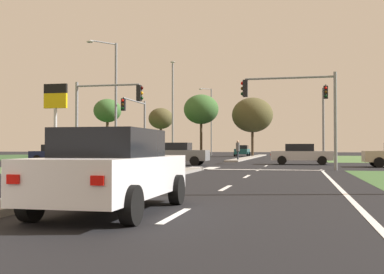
{
  "coord_description": "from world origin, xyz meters",
  "views": [
    {
      "loc": [
        5.68,
        -3.57,
        1.22
      ],
      "look_at": [
        -2.34,
        32.18,
        2.04
      ],
      "focal_mm": 44.84,
      "sensor_mm": 36.0,
      "label": 1
    }
  ],
  "objects_px": {
    "car_white_sixth": "(113,170)",
    "treeline_near": "(107,111)",
    "traffic_signal_near_left": "(101,108)",
    "car_navy_near": "(59,154)",
    "treeline_third": "(201,109)",
    "pedestrian_at_median": "(238,148)",
    "treeline_second": "(161,119)",
    "traffic_signal_far_right": "(324,111)",
    "traffic_signal_near_right": "(298,102)",
    "car_silver_third": "(301,154)",
    "fuel_price_totem": "(55,105)",
    "treeline_fourth": "(252,115)",
    "street_lamp_second": "(113,96)",
    "street_lamp_third": "(173,106)",
    "street_lamp_fourth": "(210,118)",
    "car_teal_fourth": "(242,151)",
    "car_grey_fifth": "(178,154)",
    "traffic_signal_far_left": "(137,118)"
  },
  "relations": [
    {
      "from": "street_lamp_third",
      "to": "street_lamp_fourth",
      "type": "xyz_separation_m",
      "value": [
        -0.17,
        24.71,
        0.05
      ]
    },
    {
      "from": "car_grey_fifth",
      "to": "treeline_third",
      "type": "bearing_deg",
      "value": -171.35
    },
    {
      "from": "traffic_signal_far_left",
      "to": "treeline_third",
      "type": "bearing_deg",
      "value": 89.75
    },
    {
      "from": "car_white_sixth",
      "to": "fuel_price_totem",
      "type": "bearing_deg",
      "value": 120.77
    },
    {
      "from": "traffic_signal_far_left",
      "to": "treeline_third",
      "type": "distance_m",
      "value": 26.56
    },
    {
      "from": "traffic_signal_far_right",
      "to": "car_grey_fifth",
      "type": "bearing_deg",
      "value": -148.96
    },
    {
      "from": "traffic_signal_near_left",
      "to": "pedestrian_at_median",
      "type": "distance_m",
      "value": 18.01
    },
    {
      "from": "car_grey_fifth",
      "to": "traffic_signal_far_right",
      "type": "relative_size",
      "value": 0.69
    },
    {
      "from": "car_grey_fifth",
      "to": "street_lamp_second",
      "type": "distance_m",
      "value": 7.92
    },
    {
      "from": "street_lamp_second",
      "to": "treeline_fourth",
      "type": "relative_size",
      "value": 1.19
    },
    {
      "from": "treeline_third",
      "to": "treeline_fourth",
      "type": "xyz_separation_m",
      "value": [
        7.03,
        0.11,
        -0.87
      ]
    },
    {
      "from": "car_white_sixth",
      "to": "traffic_signal_near_right",
      "type": "xyz_separation_m",
      "value": [
        3.41,
        18.46,
        2.93
      ]
    },
    {
      "from": "traffic_signal_near_left",
      "to": "car_teal_fourth",
      "type": "bearing_deg",
      "value": 84.6
    },
    {
      "from": "street_lamp_third",
      "to": "pedestrian_at_median",
      "type": "relative_size",
      "value": 6.18
    },
    {
      "from": "street_lamp_second",
      "to": "treeline_second",
      "type": "bearing_deg",
      "value": 97.62
    },
    {
      "from": "car_silver_third",
      "to": "fuel_price_totem",
      "type": "relative_size",
      "value": 0.74
    },
    {
      "from": "treeline_third",
      "to": "car_teal_fourth",
      "type": "bearing_deg",
      "value": 28.6
    },
    {
      "from": "street_lamp_second",
      "to": "traffic_signal_far_right",
      "type": "bearing_deg",
      "value": 12.2
    },
    {
      "from": "car_teal_fourth",
      "to": "car_grey_fifth",
      "type": "distance_m",
      "value": 34.74
    },
    {
      "from": "traffic_signal_near_right",
      "to": "treeline_third",
      "type": "relative_size",
      "value": 0.63
    },
    {
      "from": "treeline_fourth",
      "to": "street_lamp_fourth",
      "type": "bearing_deg",
      "value": 122.35
    },
    {
      "from": "car_silver_third",
      "to": "traffic_signal_near_right",
      "type": "distance_m",
      "value": 9.18
    },
    {
      "from": "car_navy_near",
      "to": "traffic_signal_far_right",
      "type": "xyz_separation_m",
      "value": [
        20.65,
        3.83,
        3.37
      ]
    },
    {
      "from": "traffic_signal_far_right",
      "to": "pedestrian_at_median",
      "type": "xyz_separation_m",
      "value": [
        -7.42,
        4.93,
        -2.91
      ]
    },
    {
      "from": "treeline_second",
      "to": "street_lamp_second",
      "type": "bearing_deg",
      "value": -82.38
    },
    {
      "from": "traffic_signal_far_left",
      "to": "street_lamp_third",
      "type": "xyz_separation_m",
      "value": [
        -0.79,
        14.62,
        2.26
      ]
    },
    {
      "from": "car_navy_near",
      "to": "street_lamp_third",
      "type": "bearing_deg",
      "value": 165.25
    },
    {
      "from": "traffic_signal_near_right",
      "to": "traffic_signal_near_left",
      "type": "bearing_deg",
      "value": 180.0
    },
    {
      "from": "traffic_signal_near_left",
      "to": "treeline_near",
      "type": "height_order",
      "value": "treeline_near"
    },
    {
      "from": "car_white_sixth",
      "to": "treeline_near",
      "type": "xyz_separation_m",
      "value": [
        -23.35,
        55.62,
        5.68
      ]
    },
    {
      "from": "car_teal_fourth",
      "to": "fuel_price_totem",
      "type": "relative_size",
      "value": 0.7
    },
    {
      "from": "treeline_fourth",
      "to": "street_lamp_second",
      "type": "bearing_deg",
      "value": -105.5
    },
    {
      "from": "pedestrian_at_median",
      "to": "traffic_signal_far_left",
      "type": "bearing_deg",
      "value": 151.6
    },
    {
      "from": "car_navy_near",
      "to": "treeline_near",
      "type": "xyz_separation_m",
      "value": [
        -8.06,
        29.17,
        5.72
      ]
    },
    {
      "from": "traffic_signal_far_right",
      "to": "car_teal_fourth",
      "type": "bearing_deg",
      "value": 108.88
    },
    {
      "from": "traffic_signal_far_left",
      "to": "traffic_signal_near_right",
      "type": "bearing_deg",
      "value": -39.93
    },
    {
      "from": "pedestrian_at_median",
      "to": "street_lamp_third",
      "type": "bearing_deg",
      "value": 69.27
    },
    {
      "from": "traffic_signal_far_right",
      "to": "treeline_fourth",
      "type": "distance_m",
      "value": 27.06
    },
    {
      "from": "car_grey_fifth",
      "to": "traffic_signal_far_left",
      "type": "distance_m",
      "value": 7.92
    },
    {
      "from": "traffic_signal_near_left",
      "to": "treeline_near",
      "type": "bearing_deg",
      "value": 112.15
    },
    {
      "from": "car_white_sixth",
      "to": "treeline_fourth",
      "type": "relative_size",
      "value": 0.56
    },
    {
      "from": "traffic_signal_near_right",
      "to": "street_lamp_fourth",
      "type": "bearing_deg",
      "value": 105.74
    },
    {
      "from": "traffic_signal_near_left",
      "to": "pedestrian_at_median",
      "type": "height_order",
      "value": "traffic_signal_near_left"
    },
    {
      "from": "street_lamp_second",
      "to": "street_lamp_third",
      "type": "distance_m",
      "value": 17.39
    },
    {
      "from": "traffic_signal_far_right",
      "to": "fuel_price_totem",
      "type": "height_order",
      "value": "traffic_signal_far_right"
    },
    {
      "from": "car_navy_near",
      "to": "treeline_third",
      "type": "distance_m",
      "value": 30.57
    },
    {
      "from": "car_teal_fourth",
      "to": "car_white_sixth",
      "type": "height_order",
      "value": "car_teal_fourth"
    },
    {
      "from": "pedestrian_at_median",
      "to": "treeline_second",
      "type": "bearing_deg",
      "value": 62.59
    },
    {
      "from": "traffic_signal_near_left",
      "to": "traffic_signal_far_right",
      "type": "xyz_separation_m",
      "value": [
        13.59,
        11.82,
        0.51
      ]
    },
    {
      "from": "car_silver_third",
      "to": "street_lamp_third",
      "type": "relative_size",
      "value": 0.4
    }
  ]
}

